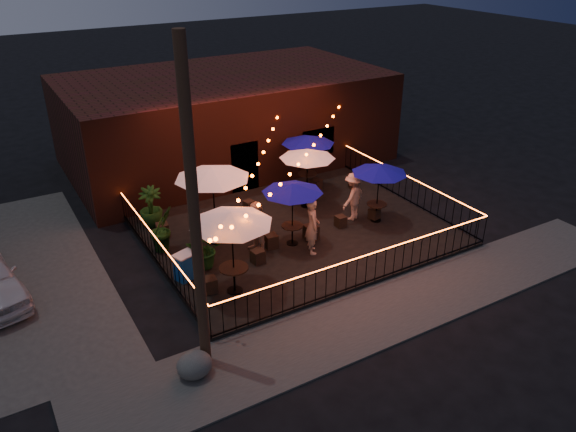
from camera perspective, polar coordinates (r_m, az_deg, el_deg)
name	(u,v)px	position (r m, az deg, el deg)	size (l,w,h in m)	color
ground	(328,259)	(18.55, 4.05, -4.37)	(110.00, 110.00, 0.00)	black
patio	(296,232)	(19.96, 0.85, -1.64)	(10.00, 8.00, 0.15)	black
sidewalk	(392,309)	(16.42, 10.49, -9.30)	(18.00, 2.50, 0.05)	#3B3936
brick_building	(225,118)	(26.24, -6.40, 9.83)	(14.00, 8.00, 4.00)	#39180F
utility_pole	(195,220)	(12.37, -9.47, -0.38)	(0.26, 0.26, 8.00)	#3C2918
fence_front	(366,270)	(16.84, 7.95, -5.45)	(10.00, 0.04, 1.04)	black
fence_left	(159,254)	(17.93, -12.98, -3.79)	(0.04, 8.00, 1.04)	black
fence_right	(406,188)	(22.45, 11.86, 2.79)	(0.04, 8.00, 1.04)	black
festoon_lights	(275,177)	(18.21, -1.34, 3.98)	(10.02, 8.72, 1.32)	#EC3D00
cafe_table_0	(231,219)	(15.55, -5.79, -0.30)	(2.76, 2.76, 2.61)	black
cafe_table_1	(212,174)	(18.29, -7.72, 4.29)	(2.78, 2.78, 2.74)	black
cafe_table_2	(292,189)	(18.18, 0.46, 2.79)	(2.31, 2.31, 2.23)	black
cafe_table_3	(307,155)	(20.87, 1.97, 6.24)	(2.47, 2.47, 2.31)	black
cafe_table_4	(380,170)	(20.02, 9.29, 4.65)	(2.24, 2.24, 2.19)	black
cafe_table_5	(308,140)	(22.33, 2.05, 7.70)	(2.78, 2.78, 2.33)	black
bistro_chair_0	(210,285)	(16.69, -7.95, -6.94)	(0.39, 0.39, 0.46)	black
bistro_chair_1	(258,256)	(17.94, -3.10, -4.12)	(0.37, 0.37, 0.44)	black
bistro_chair_2	(163,230)	(19.91, -12.63, -1.40)	(0.40, 0.40, 0.48)	black
bistro_chair_3	(209,222)	(20.25, -8.04, -0.57)	(0.35, 0.35, 0.42)	black
bistro_chair_4	(271,241)	(18.76, -1.74, -2.56)	(0.40, 0.40, 0.48)	black
bistro_chair_5	(311,232)	(19.27, 2.36, -1.65)	(0.43, 0.43, 0.51)	black
bistro_chair_6	(249,206)	(21.30, -4.00, 1.05)	(0.34, 0.34, 0.41)	black
bistro_chair_7	(294,197)	(21.96, 0.62, 1.95)	(0.34, 0.34, 0.41)	black
bistro_chair_8	(341,221)	(20.18, 5.36, -0.53)	(0.34, 0.34, 0.41)	black
bistro_chair_9	(374,214)	(20.87, 8.75, 0.23)	(0.35, 0.35, 0.41)	black
bistro_chair_10	(316,185)	(23.01, 2.86, 3.20)	(0.39, 0.39, 0.47)	black
bistro_chair_11	(353,183)	(23.40, 6.64, 3.39)	(0.35, 0.35, 0.42)	black
patron_a	(312,226)	(18.17, 2.49, -1.01)	(0.70, 0.46, 1.91)	tan
patron_b	(257,228)	(18.16, -3.15, -1.26)	(0.87, 0.68, 1.80)	#D0AF8F
patron_c	(353,196)	(20.48, 6.64, 1.99)	(1.16, 0.67, 1.80)	tan
potted_shrub_a	(205,249)	(17.70, -8.44, -3.29)	(1.15, 1.00, 1.28)	#17340C
potted_shrub_b	(162,229)	(18.85, -12.67, -1.25)	(0.85, 0.68, 1.54)	#123A13
potted_shrub_c	(151,207)	(20.54, -13.78, 0.91)	(0.82, 0.82, 1.46)	#123B0B
cooler	(186,266)	(17.30, -10.37, -5.01)	(0.77, 0.66, 0.86)	#1653A8
boulder	(195,365)	(14.05, -9.48, -14.71)	(0.88, 0.75, 0.69)	#4E4E49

